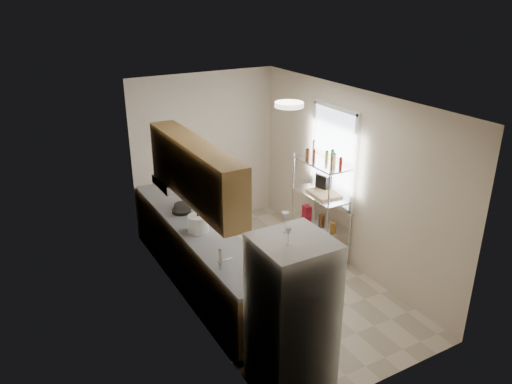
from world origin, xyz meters
TOP-DOWN VIEW (x-y plane):
  - room at (0.00, 0.00)m, footprint 2.52×4.42m
  - counter_run at (-0.92, 0.44)m, footprint 0.63×3.51m
  - upper_cabinets at (-1.05, 0.10)m, footprint 0.33×2.20m
  - range_hood at (-1.00, 0.90)m, footprint 0.50×0.60m
  - window at (1.23, 0.35)m, footprint 0.06×1.00m
  - bakers_rack at (1.00, 0.30)m, footprint 0.45×0.90m
  - ceiling_dome at (0.00, -0.30)m, footprint 0.34×0.34m
  - refrigerator at (-0.87, -1.76)m, footprint 0.70×0.70m
  - wine_glass_a at (-0.85, -1.58)m, footprint 0.07×0.07m
  - wine_glass_b at (-0.97, -1.81)m, footprint 0.06×0.06m
  - rice_cooker at (-0.96, 0.29)m, footprint 0.27×0.27m
  - frying_pan_large at (-0.94, 0.94)m, footprint 0.32×0.32m
  - frying_pan_small at (-0.87, 1.12)m, footprint 0.29×0.29m
  - cutting_board at (1.03, 0.27)m, footprint 0.41×0.50m
  - espresso_machine at (1.14, 0.44)m, footprint 0.18×0.24m
  - storage_bag at (0.95, 0.58)m, footprint 0.12×0.16m

SIDE VIEW (x-z plane):
  - counter_run at x=-0.92m, z-range 0.00..0.90m
  - storage_bag at x=0.95m, z-range 0.56..0.72m
  - refrigerator at x=-0.87m, z-range 0.00..1.70m
  - frying_pan_small at x=-0.87m, z-range 0.90..0.95m
  - frying_pan_large at x=-0.94m, z-range 0.90..0.95m
  - rice_cooker at x=-0.96m, z-range 0.90..1.12m
  - cutting_board at x=1.03m, z-range 1.01..1.04m
  - bakers_rack at x=1.00m, z-range 0.24..1.97m
  - espresso_machine at x=1.14m, z-range 1.01..1.26m
  - room at x=0.00m, z-range -0.01..2.61m
  - range_hood at x=-1.00m, z-range 1.33..1.45m
  - window at x=1.23m, z-range 0.82..2.28m
  - wine_glass_b at x=-0.97m, z-range 1.70..1.87m
  - wine_glass_a at x=-0.85m, z-range 1.70..1.90m
  - upper_cabinets at x=-1.05m, z-range 1.45..2.17m
  - ceiling_dome at x=0.00m, z-range 2.54..2.60m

